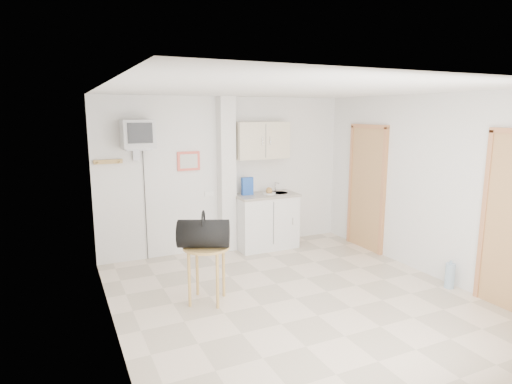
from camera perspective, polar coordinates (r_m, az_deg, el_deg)
name	(u,v)px	position (r m, az deg, el deg)	size (l,w,h in m)	color
ground	(295,298)	(5.44, 5.24, -13.93)	(4.50, 4.50, 0.00)	beige
room_envelope	(311,172)	(5.20, 7.31, 2.61)	(4.24, 4.54, 2.55)	white
kitchenette	(265,200)	(7.13, 1.17, -1.14)	(1.03, 0.58, 2.10)	silver
crt_television	(137,135)	(6.37, -15.52, 7.36)	(0.44, 0.45, 2.15)	slate
round_table	(206,255)	(5.16, -6.62, -8.31)	(0.55, 0.55, 0.70)	tan
duffel_bag	(204,233)	(5.03, -7.00, -5.50)	(0.68, 0.55, 0.44)	black
water_bottle	(450,276)	(6.18, 24.43, -10.12)	(0.12, 0.12, 0.37)	#94B3CC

